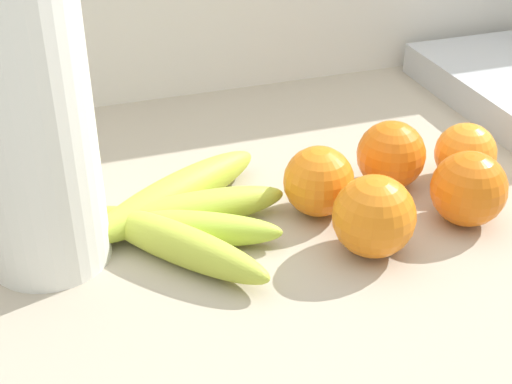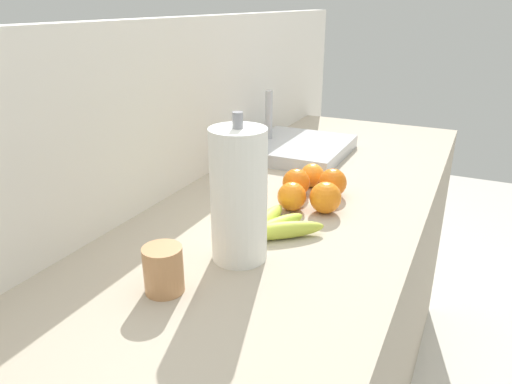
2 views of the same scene
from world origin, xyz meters
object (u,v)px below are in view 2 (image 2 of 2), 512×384
Objects in this scene: paper_towel_roll at (239,196)px; orange_back_right at (312,175)px; orange_front at (325,198)px; mug at (163,270)px; orange_back_left at (333,183)px; sink_basin at (298,148)px; banana_bunch at (265,224)px; orange_far_right at (296,183)px; orange_center at (292,196)px.

orange_back_right is at bearing -0.00° from paper_towel_roll.
mug reaches higher than orange_front.
orange_front reaches higher than orange_back_left.
sink_basin is 4.09× the size of mug.
orange_back_right is 0.22× the size of paper_towel_roll.
sink_basin reaches higher than orange_front.
orange_front is 0.18m from orange_back_right.
orange_back_right is at bearing 0.08° from banana_bunch.
mug is at bearing 173.89° from orange_back_right.
orange_far_right is at bearing -5.23° from mug.
paper_towel_roll reaches higher than banana_bunch.
orange_center is 0.47m from sink_basin.
orange_center is at bearing -3.08° from banana_bunch.
banana_bunch is 3.13× the size of orange_front.
mug is (-0.17, 0.06, -0.09)m from paper_towel_roll.
orange_front is at bearing -16.98° from paper_towel_roll.
paper_towel_roll is at bearing 180.00° from orange_back_right.
orange_center is 0.20× the size of sink_basin.
orange_center is 0.28m from paper_towel_roll.
banana_bunch is at bearing 165.49° from orange_back_left.
banana_bunch is 0.31m from orange_back_right.
banana_bunch is at bearing -179.92° from orange_back_right.
sink_basin is at bearing 35.05° from orange_back_left.
orange_far_right is 0.52m from mug.
orange_back_left is (0.04, -0.09, 0.00)m from orange_far_right.
paper_towel_roll is 0.84× the size of sink_basin.
orange_front reaches higher than orange_center.
orange_center is 0.83× the size of mug.
orange_far_right is 1.02× the size of orange_center.
orange_back_left is 0.58m from mug.
orange_back_left is 0.21× the size of sink_basin.
orange_back_left is at bearing -120.65° from orange_back_right.
orange_back_left is at bearing -14.51° from banana_bunch.
orange_center is at bearing -1.74° from paper_towel_roll.
sink_basin reaches higher than orange_center.
orange_front is (0.16, -0.09, 0.02)m from banana_bunch.
orange_far_right is 0.25× the size of paper_towel_roll.
orange_back_right is at bearing 59.35° from orange_back_left.
paper_towel_roll reaches higher than mug.
mug is (-0.56, 0.14, 0.01)m from orange_back_left.
orange_back_left is (-0.04, -0.07, 0.00)m from orange_back_right.
orange_center is 0.44m from mug.
mug reaches higher than orange_far_right.
banana_bunch is 0.23m from orange_far_right.
orange_far_right is 0.37m from sink_basin.
banana_bunch is 3.68× the size of orange_back_right.
paper_towel_roll reaches higher than orange_front.
orange_far_right reaches higher than orange_back_right.
banana_bunch is 2.82× the size of mug.
mug is (-0.43, 0.07, 0.01)m from orange_center.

